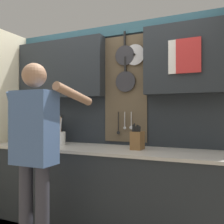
% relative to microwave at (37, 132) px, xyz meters
% --- Properties ---
extents(base_cabinet_counter, '(2.62, 0.67, 0.92)m').
position_rel_microwave_xyz_m(base_cabinet_counter, '(0.87, -0.03, -0.61)').
color(base_cabinet_counter, '#23282D').
rests_on(base_cabinet_counter, ground_plane).
extents(back_wall_unit, '(3.19, 0.23, 2.35)m').
position_rel_microwave_xyz_m(back_wall_unit, '(0.86, 0.27, 0.43)').
color(back_wall_unit, '#23282D').
rests_on(back_wall_unit, ground_plane).
extents(microwave, '(0.46, 0.35, 0.28)m').
position_rel_microwave_xyz_m(microwave, '(0.00, 0.00, 0.00)').
color(microwave, silver).
rests_on(microwave, base_cabinet_counter).
extents(knife_block, '(0.12, 0.15, 0.27)m').
position_rel_microwave_xyz_m(knife_block, '(1.30, 0.00, -0.04)').
color(knife_block, brown).
rests_on(knife_block, base_cabinet_counter).
extents(utensil_crock, '(0.13, 0.13, 0.36)m').
position_rel_microwave_xyz_m(utensil_crock, '(0.34, 0.00, -0.05)').
color(utensil_crock, white).
rests_on(utensil_crock, base_cabinet_counter).
extents(person, '(0.54, 0.67, 1.73)m').
position_rel_microwave_xyz_m(person, '(0.60, -0.72, -0.03)').
color(person, '#383842').
rests_on(person, ground_plane).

